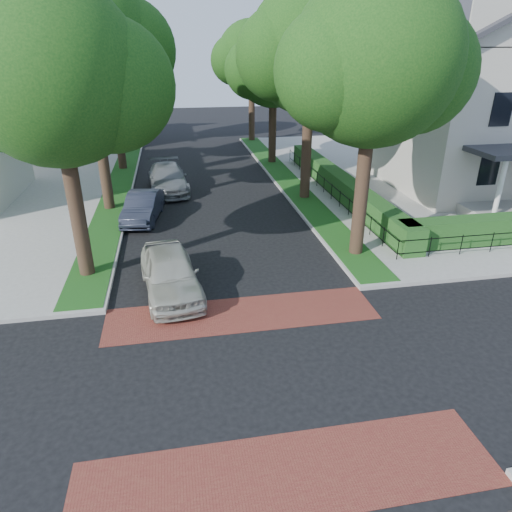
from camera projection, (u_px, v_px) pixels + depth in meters
The scene contains 20 objects.
ground at pixel (260, 376), 12.44m from camera, with size 120.00×120.00×0.00m, color black.
sidewalk_ne at pixel (478, 171), 32.55m from camera, with size 30.00×30.00×0.15m, color gray.
crosswalk_far at pixel (242, 314), 15.30m from camera, with size 9.00×2.20×0.01m, color maroon.
crosswalk_near at pixel (288, 474), 9.58m from camera, with size 9.00×2.20×0.01m, color maroon.
grass_strip_ne at pixel (286, 178), 30.31m from camera, with size 1.60×29.80×0.02m, color #184513.
grass_strip_nw at pixel (118, 187), 28.55m from camera, with size 1.60×29.80×0.02m, color #184513.
tree_right_near at pixel (374, 63), 16.62m from camera, with size 7.75×6.67×10.66m.
tree_right_mid at pixel (312, 50), 23.62m from camera, with size 8.25×7.09×11.22m.
tree_right_far at pixel (274, 66), 32.08m from camera, with size 7.25×6.23×9.74m.
tree_right_back at pixel (252, 57), 39.98m from camera, with size 7.50×6.45×10.20m.
tree_left_near at pixel (58, 77), 14.97m from camera, with size 7.50×6.45×10.20m.
tree_left_mid at pixel (90, 42), 21.67m from camera, with size 8.00×6.88×11.48m.
tree_left_far at pixel (112, 63), 30.20m from camera, with size 7.00×6.02×9.86m.
tree_left_back at pixel (123, 56), 38.13m from camera, with size 7.75×6.66×10.44m.
hedge_main_road at pixel (341, 185), 26.77m from camera, with size 1.00×18.00×1.20m, color #224517.
fence_main_road at pixel (328, 188), 26.71m from camera, with size 0.06×18.00×0.90m, color black, non-canonical shape.
house_victorian at pixel (500, 86), 26.98m from camera, with size 13.00×13.05×12.48m.
parked_car_front at pixel (170, 273), 16.30m from camera, with size 1.90×4.72×1.61m, color #B0AE9E.
parked_car_middle at pixel (143, 207), 23.28m from camera, with size 1.50×4.29×1.41m, color #222533.
parked_car_rear at pixel (168, 178), 27.97m from camera, with size 2.21×5.43×1.58m, color slate.
Camera 1 is at (-1.88, -9.74, 8.20)m, focal length 32.00 mm.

